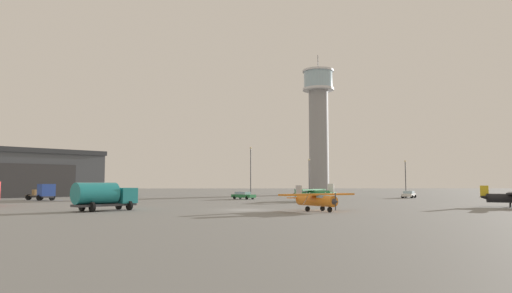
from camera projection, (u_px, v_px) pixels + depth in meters
The scene contains 13 objects.
ground_plane at pixel (245, 210), 50.60m from camera, with size 400.00×400.00×0.00m, color slate.
control_tower at pixel (319, 123), 119.17m from camera, with size 8.02×8.02×36.16m.
hangar at pixel (16, 173), 102.39m from camera, with size 38.87×38.64×10.08m.
airplane_green at pixel (313, 193), 75.40m from camera, with size 7.16×8.75×2.81m.
airplane_orange at pixel (316, 199), 48.22m from camera, with size 8.49×6.82×2.67m.
airplane_black at pixel (511, 197), 56.16m from camera, with size 6.69×8.14×2.62m.
truck_fuel_tanker_teal at pixel (103, 195), 48.86m from camera, with size 6.24×6.36×2.98m.
truck_flatbed_blue at pixel (43, 193), 77.85m from camera, with size 6.36×6.15×2.76m.
car_green at pixel (243, 195), 83.66m from camera, with size 4.51×4.26×1.37m.
car_white at pixel (409, 194), 91.01m from camera, with size 3.87×4.73×1.37m.
light_post_west at pixel (251, 168), 93.82m from camera, with size 0.44×0.44×10.27m.
light_post_east at pixel (309, 174), 94.94m from camera, with size 0.44×0.44×7.91m.
light_post_north at pixel (405, 175), 96.72m from camera, with size 0.44×0.44×7.71m.
Camera 1 is at (-0.39, -51.00, 2.93)m, focal length 32.52 mm.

